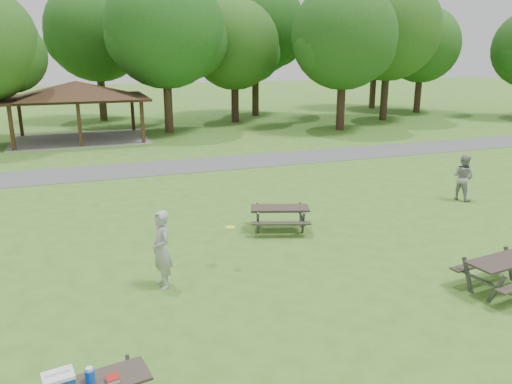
% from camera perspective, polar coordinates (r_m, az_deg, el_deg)
% --- Properties ---
extents(ground, '(160.00, 160.00, 0.00)m').
position_cam_1_polar(ground, '(12.39, 1.93, -11.04)').
color(ground, '#3C6F1F').
rests_on(ground, ground).
extents(asphalt_path, '(120.00, 3.20, 0.02)m').
position_cam_1_polar(asphalt_path, '(25.23, -9.87, 2.82)').
color(asphalt_path, '#4E4E51').
rests_on(asphalt_path, ground).
extents(pavilion, '(8.60, 7.01, 3.76)m').
position_cam_1_polar(pavilion, '(34.35, -19.86, 10.71)').
color(pavilion, '#372414').
rests_on(pavilion, ground).
extents(tree_row_e, '(8.40, 8.00, 11.02)m').
position_cam_1_polar(tree_row_e, '(35.84, -10.23, 17.52)').
color(tree_row_e, '#322216').
rests_on(tree_row_e, ground).
extents(tree_row_f, '(7.35, 7.00, 9.55)m').
position_cam_1_polar(tree_row_f, '(40.66, -2.38, 16.20)').
color(tree_row_f, black).
rests_on(tree_row_f, ground).
extents(tree_row_g, '(7.77, 7.40, 10.25)m').
position_cam_1_polar(tree_row_g, '(37.07, 10.11, 16.76)').
color(tree_row_g, black).
rests_on(tree_row_g, ground).
extents(tree_row_h, '(8.61, 8.20, 11.37)m').
position_cam_1_polar(tree_row_h, '(43.23, 15.03, 17.25)').
color(tree_row_h, black).
rests_on(tree_row_h, ground).
extents(tree_row_i, '(7.14, 6.80, 9.52)m').
position_cam_1_polar(tree_row_i, '(49.55, 18.50, 15.45)').
color(tree_row_i, '#301D15').
rests_on(tree_row_i, ground).
extents(tree_deep_b, '(8.40, 8.00, 11.13)m').
position_cam_1_polar(tree_deep_b, '(43.35, -17.59, 16.87)').
color(tree_deep_b, '#302115').
rests_on(tree_deep_b, ground).
extents(tree_deep_c, '(8.82, 8.40, 11.90)m').
position_cam_1_polar(tree_deep_c, '(44.97, 0.05, 18.22)').
color(tree_deep_c, black).
rests_on(tree_deep_c, ground).
extents(tree_deep_d, '(8.40, 8.00, 11.27)m').
position_cam_1_polar(tree_deep_d, '(52.10, 13.66, 17.02)').
color(tree_deep_d, '#322216').
rests_on(tree_deep_d, ground).
extents(picnic_table_middle, '(2.22, 1.99, 0.80)m').
position_cam_1_polar(picnic_table_middle, '(16.03, 2.75, -2.38)').
color(picnic_table_middle, '#2E2621').
rests_on(picnic_table_middle, ground).
extents(picnic_table_far, '(2.11, 1.78, 0.84)m').
position_cam_1_polar(picnic_table_far, '(13.45, 26.53, -7.67)').
color(picnic_table_far, '#2C2420').
rests_on(picnic_table_far, ground).
extents(frisbee_in_flight, '(0.31, 0.31, 0.02)m').
position_cam_1_polar(frisbee_in_flight, '(13.17, -2.96, -4.03)').
color(frisbee_in_flight, yellow).
rests_on(frisbee_in_flight, ground).
extents(frisbee_thrower, '(0.60, 0.79, 1.95)m').
position_cam_1_polar(frisbee_thrower, '(12.34, -10.75, -6.48)').
color(frisbee_thrower, '#A1A1A3').
rests_on(frisbee_thrower, ground).
extents(frisbee_catcher, '(0.92, 1.04, 1.78)m').
position_cam_1_polar(frisbee_catcher, '(20.84, 22.57, 1.56)').
color(frisbee_catcher, gray).
rests_on(frisbee_catcher, ground).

